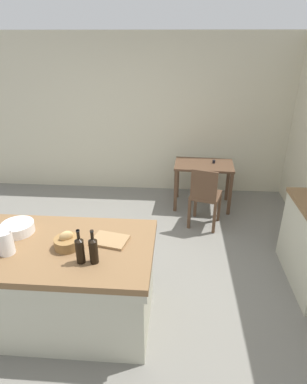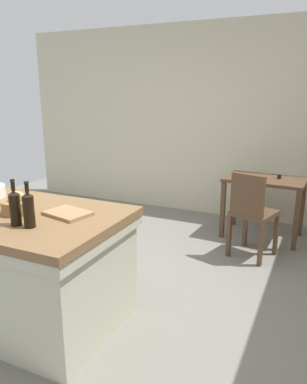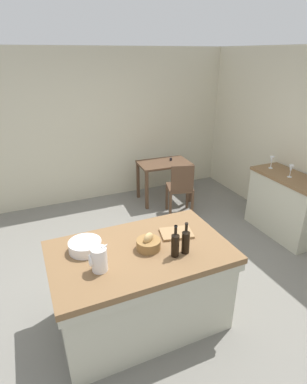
% 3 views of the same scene
% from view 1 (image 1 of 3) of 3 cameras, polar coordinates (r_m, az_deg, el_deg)
% --- Properties ---
extents(ground_plane, '(6.76, 6.76, 0.00)m').
position_cam_1_polar(ground_plane, '(3.86, -7.45, -15.34)').
color(ground_plane, slate).
extents(wall_back, '(5.32, 0.12, 2.60)m').
position_cam_1_polar(wall_back, '(5.62, -3.06, 13.15)').
color(wall_back, beige).
rests_on(wall_back, ground).
extents(island_table, '(1.64, 1.00, 0.86)m').
position_cam_1_polar(island_table, '(3.24, -15.14, -14.79)').
color(island_table, brown).
rests_on(island_table, ground).
extents(writing_desk, '(0.93, 0.61, 0.77)m').
position_cam_1_polar(writing_desk, '(5.17, 8.77, 3.70)').
color(writing_desk, '#513826').
rests_on(writing_desk, ground).
extents(wooden_chair, '(0.50, 0.50, 0.92)m').
position_cam_1_polar(wooden_chair, '(4.61, 8.99, -0.55)').
color(wooden_chair, '#513826').
rests_on(wooden_chair, ground).
extents(pitcher, '(0.17, 0.13, 0.25)m').
position_cam_1_polar(pitcher, '(3.01, -24.55, -8.03)').
color(pitcher, white).
rests_on(pitcher, island_table).
extents(wash_bowl, '(0.30, 0.30, 0.10)m').
position_cam_1_polar(wash_bowl, '(3.30, -22.66, -5.81)').
color(wash_bowl, white).
rests_on(wash_bowl, island_table).
extents(bread_basket, '(0.22, 0.22, 0.16)m').
position_cam_1_polar(bread_basket, '(2.94, -14.91, -8.45)').
color(bread_basket, olive).
rests_on(bread_basket, island_table).
extents(cutting_board, '(0.35, 0.29, 0.02)m').
position_cam_1_polar(cutting_board, '(2.97, -7.65, -8.36)').
color(cutting_board, '#99754C').
rests_on(cutting_board, island_table).
extents(wine_bottle_dark, '(0.07, 0.07, 0.30)m').
position_cam_1_polar(wine_bottle_dark, '(2.68, -10.48, -9.89)').
color(wine_bottle_dark, black).
rests_on(wine_bottle_dark, island_table).
extents(wine_bottle_amber, '(0.07, 0.07, 0.31)m').
position_cam_1_polar(wine_bottle_amber, '(2.70, -12.77, -9.79)').
color(wine_bottle_amber, black).
rests_on(wine_bottle_amber, island_table).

